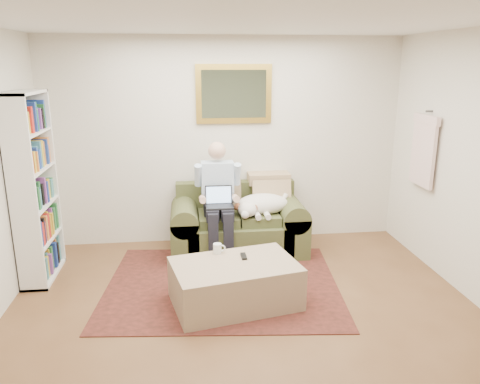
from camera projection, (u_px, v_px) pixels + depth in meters
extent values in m
cube|color=brown|center=(253.00, 346.00, 3.89)|extent=(4.50, 5.00, 0.01)
cube|color=white|center=(256.00, 13.00, 3.19)|extent=(4.50, 5.00, 0.01)
cube|color=silver|center=(225.00, 142.00, 5.93)|extent=(4.50, 0.01, 2.60)
cube|color=black|center=(222.00, 284.00, 4.95)|extent=(2.60, 2.17, 0.01)
cube|color=#3F4826|center=(238.00, 236.00, 5.78)|extent=(1.24, 0.80, 0.40)
cube|color=#3F4826|center=(235.00, 197.00, 6.00)|extent=(1.50, 0.17, 0.41)
cube|color=#3F4826|center=(185.00, 235.00, 5.69)|extent=(0.33, 0.80, 0.83)
cube|color=#3F4826|center=(290.00, 230.00, 5.84)|extent=(0.33, 0.80, 0.83)
cube|color=#3F4826|center=(218.00, 218.00, 5.63)|extent=(0.47, 0.54, 0.12)
cube|color=#3F4826|center=(259.00, 217.00, 5.69)|extent=(0.47, 0.54, 0.12)
cube|color=black|center=(219.00, 206.00, 5.40)|extent=(0.32, 0.22, 0.02)
cube|color=black|center=(219.00, 195.00, 5.48)|extent=(0.32, 0.06, 0.22)
cube|color=#99BFF2|center=(219.00, 195.00, 5.47)|extent=(0.29, 0.04, 0.19)
cube|color=tan|center=(235.00, 284.00, 4.51)|extent=(1.30, 0.97, 0.42)
cylinder|color=white|center=(217.00, 249.00, 4.68)|extent=(0.08, 0.08, 0.10)
cube|color=black|center=(244.00, 256.00, 4.59)|extent=(0.05, 0.15, 0.02)
cube|color=gold|center=(234.00, 94.00, 5.76)|extent=(0.94, 0.04, 0.72)
cube|color=gray|center=(234.00, 94.00, 5.74)|extent=(0.80, 0.01, 0.58)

